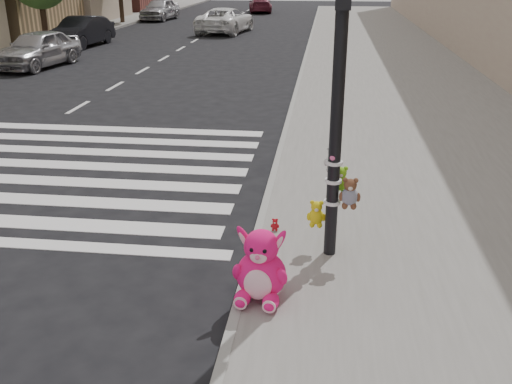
% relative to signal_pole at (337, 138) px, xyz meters
% --- Properties ---
extents(ground, '(120.00, 120.00, 0.00)m').
position_rel_signal_pole_xyz_m(ground, '(-2.62, -1.81, -1.76)').
color(ground, black).
rests_on(ground, ground).
extents(sidewalk_near, '(7.00, 80.00, 0.14)m').
position_rel_signal_pole_xyz_m(sidewalk_near, '(2.38, 8.19, -1.69)').
color(sidewalk_near, slate).
rests_on(sidewalk_near, ground).
extents(curb_edge, '(0.12, 80.00, 0.15)m').
position_rel_signal_pole_xyz_m(curb_edge, '(-1.07, 8.19, -1.69)').
color(curb_edge, gray).
rests_on(curb_edge, ground).
extents(signal_pole, '(0.70, 0.49, 4.00)m').
position_rel_signal_pole_xyz_m(signal_pole, '(0.00, 0.00, 0.00)').
color(signal_pole, black).
rests_on(signal_pole, sidewalk_near).
extents(pink_bunny, '(0.65, 0.71, 0.92)m').
position_rel_signal_pole_xyz_m(pink_bunny, '(-0.82, -1.24, -1.24)').
color(pink_bunny, '#FF1574').
rests_on(pink_bunny, sidewalk_near).
extents(red_teddy, '(0.14, 0.10, 0.20)m').
position_rel_signal_pole_xyz_m(red_teddy, '(-0.82, 0.59, -1.52)').
color(red_teddy, red).
rests_on(red_teddy, sidewalk_near).
extents(car_silver_far, '(2.27, 4.38, 1.42)m').
position_rel_signal_pole_xyz_m(car_silver_far, '(-11.34, 14.43, -1.05)').
color(car_silver_far, '#AAA9AE').
rests_on(car_silver_far, ground).
extents(car_dark_far, '(1.92, 4.42, 1.41)m').
position_rel_signal_pole_xyz_m(car_dark_far, '(-12.08, 20.42, -1.05)').
color(car_dark_far, black).
rests_on(car_dark_far, ground).
extents(car_white_near, '(3.05, 5.39, 1.42)m').
position_rel_signal_pole_xyz_m(car_white_near, '(-6.12, 27.07, -1.05)').
color(car_white_near, white).
rests_on(car_white_near, ground).
extents(car_maroon_near, '(2.41, 4.58, 1.27)m').
position_rel_signal_pole_xyz_m(car_maroon_near, '(-5.80, 42.01, -1.13)').
color(car_maroon_near, maroon).
rests_on(car_maroon_near, ground).
extents(car_silver_deep, '(2.19, 4.56, 1.50)m').
position_rel_signal_pole_xyz_m(car_silver_deep, '(-12.13, 34.41, -1.01)').
color(car_silver_deep, '#B9B9BE').
rests_on(car_silver_deep, ground).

